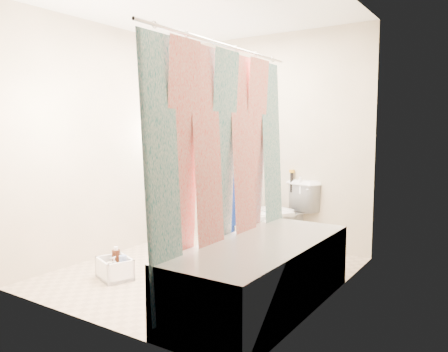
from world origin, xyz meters
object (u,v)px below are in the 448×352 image
Objects in this scene: bathtub at (262,273)px; cleaning_caddy at (115,270)px; plumber at (226,168)px; toilet at (282,217)px.

bathtub is 1.41m from cleaning_caddy.
plumber reaches higher than bathtub.
plumber is at bearing -122.05° from toilet.
cleaning_caddy is at bearing -63.17° from plumber.
toilet is at bearing 84.24° from cleaning_caddy.
toilet is 2.02× the size of cleaning_caddy.
bathtub is 4.56× the size of cleaning_caddy.
bathtub is 1.57m from toilet.
plumber is (-0.51, -0.34, 0.53)m from toilet.
cleaning_caddy is (-0.33, -1.29, -0.83)m from plumber.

